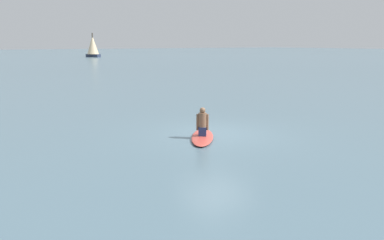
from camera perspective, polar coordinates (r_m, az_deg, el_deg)
The scene contains 4 objects.
ground_plane at distance 14.72m, azimuth 3.53°, elevation -2.02°, with size 400.00×400.00×0.00m, color slate.
surfboard at distance 13.99m, azimuth 1.51°, elevation -2.46°, with size 2.65×0.76×0.12m, color #D84C3F.
person_paddler at distance 13.87m, azimuth 1.52°, elevation -0.41°, with size 0.41×0.43×1.00m.
sailboat_far_left at distance 96.19m, azimuth -14.10°, elevation 10.32°, with size 3.50×3.90×5.50m.
Camera 1 is at (-8.65, -11.43, 3.33)m, focal length 37.05 mm.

